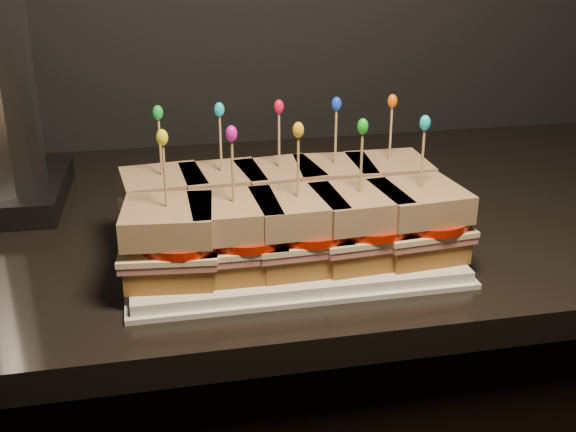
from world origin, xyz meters
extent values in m
cube|color=black|center=(0.60, 1.66, 0.93)|extent=(2.23, 0.70, 0.04)
cube|color=white|center=(0.70, 1.49, 0.95)|extent=(0.37, 0.23, 0.02)
cube|color=white|center=(0.70, 1.49, 0.95)|extent=(0.38, 0.24, 0.01)
cube|color=brown|center=(0.56, 1.55, 0.97)|extent=(0.10, 0.10, 0.03)
cube|color=#C36D69|center=(0.56, 1.55, 0.99)|extent=(0.11, 0.11, 0.01)
cube|color=#FCEAA8|center=(0.56, 1.55, 1.00)|extent=(0.11, 0.11, 0.01)
cylinder|color=#B21706|center=(0.57, 1.54, 1.01)|extent=(0.09, 0.09, 0.01)
cube|color=#6A3112|center=(0.56, 1.55, 1.03)|extent=(0.10, 0.10, 0.03)
cylinder|color=tan|center=(0.56, 1.55, 1.07)|extent=(0.00, 0.00, 0.09)
ellipsoid|color=green|center=(0.56, 1.55, 1.12)|extent=(0.01, 0.01, 0.02)
cube|color=brown|center=(0.63, 1.55, 0.97)|extent=(0.10, 0.10, 0.03)
cube|color=#C36D69|center=(0.63, 1.55, 0.99)|extent=(0.11, 0.10, 0.01)
cube|color=#FCEAA8|center=(0.63, 1.55, 1.00)|extent=(0.11, 0.10, 0.01)
cylinder|color=#B21706|center=(0.64, 1.54, 1.01)|extent=(0.09, 0.09, 0.01)
cube|color=#6A3112|center=(0.63, 1.55, 1.03)|extent=(0.10, 0.10, 0.03)
cylinder|color=tan|center=(0.63, 1.55, 1.07)|extent=(0.00, 0.00, 0.09)
ellipsoid|color=#14B1BF|center=(0.63, 1.55, 1.12)|extent=(0.01, 0.01, 0.02)
cube|color=brown|center=(0.70, 1.55, 0.97)|extent=(0.10, 0.10, 0.03)
cube|color=#C36D69|center=(0.70, 1.55, 0.99)|extent=(0.11, 0.11, 0.01)
cube|color=#FCEAA8|center=(0.70, 1.55, 1.00)|extent=(0.11, 0.11, 0.01)
cylinder|color=#B21706|center=(0.71, 1.54, 1.01)|extent=(0.09, 0.09, 0.01)
cube|color=#6A3112|center=(0.70, 1.55, 1.03)|extent=(0.10, 0.10, 0.03)
cylinder|color=tan|center=(0.70, 1.55, 1.07)|extent=(0.00, 0.00, 0.09)
ellipsoid|color=red|center=(0.70, 1.55, 1.12)|extent=(0.01, 0.01, 0.02)
cube|color=brown|center=(0.77, 1.55, 0.97)|extent=(0.10, 0.10, 0.03)
cube|color=#C36D69|center=(0.77, 1.55, 0.99)|extent=(0.11, 0.10, 0.01)
cube|color=#FCEAA8|center=(0.77, 1.55, 1.00)|extent=(0.11, 0.11, 0.01)
cylinder|color=#B21706|center=(0.78, 1.54, 1.01)|extent=(0.09, 0.09, 0.01)
cube|color=#6A3112|center=(0.77, 1.55, 1.03)|extent=(0.10, 0.10, 0.03)
cylinder|color=tan|center=(0.77, 1.55, 1.07)|extent=(0.00, 0.00, 0.09)
ellipsoid|color=blue|center=(0.77, 1.55, 1.12)|extent=(0.01, 0.01, 0.02)
cube|color=brown|center=(0.84, 1.55, 0.97)|extent=(0.09, 0.09, 0.03)
cube|color=#C36D69|center=(0.84, 1.55, 0.99)|extent=(0.10, 0.10, 0.01)
cube|color=#FCEAA8|center=(0.84, 1.55, 1.00)|extent=(0.10, 0.10, 0.01)
cylinder|color=#B21706|center=(0.85, 1.54, 1.01)|extent=(0.09, 0.09, 0.01)
cube|color=#6A3112|center=(0.84, 1.55, 1.03)|extent=(0.10, 0.10, 0.03)
cylinder|color=tan|center=(0.84, 1.55, 1.07)|extent=(0.00, 0.00, 0.09)
ellipsoid|color=#F35806|center=(0.84, 1.55, 1.12)|extent=(0.01, 0.01, 0.02)
cube|color=brown|center=(0.56, 1.44, 0.97)|extent=(0.10, 0.10, 0.03)
cube|color=#C36D69|center=(0.56, 1.44, 0.99)|extent=(0.11, 0.11, 0.01)
cube|color=#FCEAA8|center=(0.56, 1.44, 1.00)|extent=(0.11, 0.11, 0.01)
cylinder|color=#B21706|center=(0.57, 1.44, 1.01)|extent=(0.09, 0.09, 0.01)
cube|color=#6A3112|center=(0.56, 1.44, 1.03)|extent=(0.10, 0.10, 0.03)
cylinder|color=tan|center=(0.56, 1.44, 1.07)|extent=(0.00, 0.00, 0.09)
ellipsoid|color=yellow|center=(0.56, 1.44, 1.12)|extent=(0.01, 0.01, 0.02)
cube|color=brown|center=(0.63, 1.44, 0.97)|extent=(0.09, 0.09, 0.03)
cube|color=#C36D69|center=(0.63, 1.44, 0.99)|extent=(0.10, 0.10, 0.01)
cube|color=#FCEAA8|center=(0.63, 1.44, 1.00)|extent=(0.10, 0.10, 0.01)
cylinder|color=#B21706|center=(0.64, 1.44, 1.01)|extent=(0.09, 0.09, 0.01)
cube|color=#6A3112|center=(0.63, 1.44, 1.03)|extent=(0.09, 0.09, 0.03)
cylinder|color=tan|center=(0.63, 1.44, 1.07)|extent=(0.00, 0.00, 0.09)
ellipsoid|color=#D7139B|center=(0.63, 1.44, 1.12)|extent=(0.01, 0.01, 0.02)
cube|color=brown|center=(0.70, 1.44, 0.97)|extent=(0.09, 0.09, 0.03)
cube|color=#C36D69|center=(0.70, 1.44, 0.99)|extent=(0.10, 0.10, 0.01)
cube|color=#FCEAA8|center=(0.70, 1.44, 1.00)|extent=(0.11, 0.10, 0.01)
cylinder|color=#B21706|center=(0.71, 1.44, 1.01)|extent=(0.09, 0.09, 0.01)
cube|color=#6A3112|center=(0.70, 1.44, 1.03)|extent=(0.10, 0.10, 0.03)
cylinder|color=tan|center=(0.70, 1.44, 1.07)|extent=(0.00, 0.00, 0.09)
ellipsoid|color=#F1A611|center=(0.70, 1.44, 1.12)|extent=(0.01, 0.01, 0.02)
cube|color=brown|center=(0.77, 1.44, 0.97)|extent=(0.10, 0.10, 0.03)
cube|color=#C36D69|center=(0.77, 1.44, 0.99)|extent=(0.11, 0.10, 0.01)
cube|color=#FCEAA8|center=(0.77, 1.44, 1.00)|extent=(0.11, 0.11, 0.01)
cylinder|color=#B21706|center=(0.78, 1.44, 1.01)|extent=(0.09, 0.09, 0.01)
cube|color=#6A3112|center=(0.77, 1.44, 1.03)|extent=(0.10, 0.10, 0.03)
cylinder|color=tan|center=(0.77, 1.44, 1.07)|extent=(0.00, 0.00, 0.09)
ellipsoid|color=#17B41A|center=(0.77, 1.44, 1.12)|extent=(0.01, 0.01, 0.02)
cube|color=brown|center=(0.84, 1.44, 0.97)|extent=(0.10, 0.10, 0.03)
cube|color=#C36D69|center=(0.84, 1.44, 0.99)|extent=(0.11, 0.11, 0.01)
cube|color=#FCEAA8|center=(0.84, 1.44, 1.00)|extent=(0.11, 0.11, 0.01)
cylinder|color=#B21706|center=(0.85, 1.44, 1.01)|extent=(0.09, 0.09, 0.01)
cube|color=#6A3112|center=(0.84, 1.44, 1.03)|extent=(0.10, 0.10, 0.03)
cylinder|color=tan|center=(0.84, 1.44, 1.07)|extent=(0.00, 0.00, 0.09)
ellipsoid|color=#14B8BC|center=(0.84, 1.44, 1.12)|extent=(0.01, 0.01, 0.02)
camera|label=1|loc=(0.54, 0.73, 1.32)|focal=45.00mm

